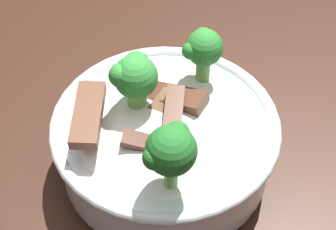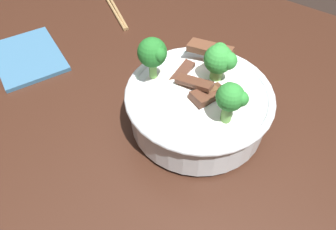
% 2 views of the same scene
% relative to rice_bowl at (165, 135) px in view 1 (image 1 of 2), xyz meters
% --- Properties ---
extents(rice_bowl, '(0.23, 0.23, 0.14)m').
position_rel_rice_bowl_xyz_m(rice_bowl, '(0.00, 0.00, 0.00)').
color(rice_bowl, silver).
rests_on(rice_bowl, dining_table).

